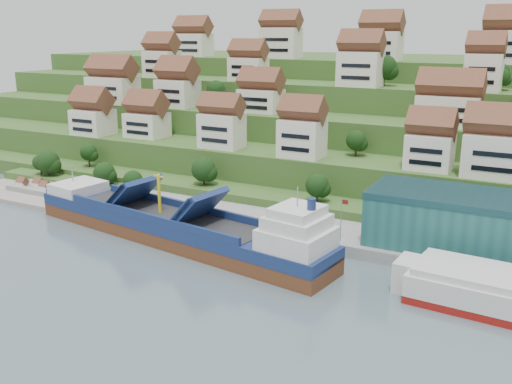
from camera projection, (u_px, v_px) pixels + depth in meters
The scene contains 9 objects.
ground at pixel (229, 253), 105.36m from camera, with size 300.00×300.00×0.00m, color slate.
quay at pixel (359, 240), 108.78m from camera, with size 180.00×14.00×2.20m, color gray.
pebble_beach at pixel (53, 194), 141.61m from camera, with size 45.00×20.00×1.00m, color gray.
hillside at pixel (386, 121), 190.50m from camera, with size 260.00×128.00×31.00m.
hillside_village at pixel (338, 87), 152.58m from camera, with size 156.59×63.36×29.75m.
hillside_trees at pixel (279, 129), 142.77m from camera, with size 139.76×62.22×30.97m.
flagpole at pixel (342, 217), 103.81m from camera, with size 1.28×0.16×8.00m.
beach_huts at pixel (42, 188), 141.02m from camera, with size 14.40×3.70×2.20m.
cargo_ship at pixel (181, 228), 109.78m from camera, with size 69.93×20.89×15.21m.
Camera 1 is at (50.58, -84.51, 39.39)m, focal length 40.00 mm.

